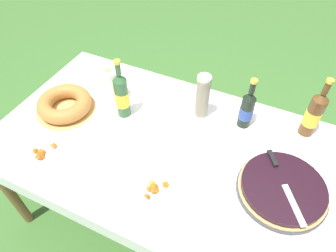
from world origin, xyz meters
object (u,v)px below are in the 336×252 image
Objects in this scene: berry_tart at (282,189)px; snack_plate_left at (154,190)px; cider_bottle_green at (122,95)px; bundt_cake at (65,104)px; snack_plate_near at (44,154)px; paper_towel_roll at (111,85)px; serving_knife at (282,179)px; juice_bottle_red at (247,109)px; cup_stack at (202,97)px; cider_bottle_amber at (314,114)px.

berry_tart is 2.00× the size of snack_plate_left.
bundt_cake is at bearing -160.21° from cider_bottle_green.
bundt_cake is 0.33m from snack_plate_near.
paper_towel_roll is (-0.12, 0.08, -0.03)m from cider_bottle_green.
snack_plate_left is (-0.49, -0.26, -0.05)m from serving_knife.
juice_bottle_red is at bearing 66.88° from snack_plate_left.
cider_bottle_amber is (0.54, 0.12, -0.00)m from cup_stack.
cup_stack is at bearing 44.86° from snack_plate_near.
juice_bottle_red is at bearing -164.96° from cider_bottle_amber.
juice_bottle_red is (0.23, 0.03, -0.02)m from cup_stack.
cup_stack is 0.77× the size of cider_bottle_amber.
berry_tart is at bearing -8.56° from cider_bottle_green.
snack_plate_near is at bearing -116.09° from cider_bottle_green.
cup_stack is 0.52m from paper_towel_roll.
serving_knife is 1.60× the size of paper_towel_roll.
serving_knife is 0.56m from snack_plate_left.
cider_bottle_green reaches higher than paper_towel_roll.
bundt_cake reaches higher than snack_plate_near.
serving_knife is at bearing -51.29° from juice_bottle_red.
snack_plate_near is at bearing -165.21° from berry_tart.
snack_plate_left is at bearing -44.57° from cider_bottle_green.
cider_bottle_amber is (0.05, 0.42, 0.10)m from berry_tart.
serving_knife is 0.87m from cider_bottle_green.
serving_knife reaches higher than berry_tart.
cider_bottle_green reaches higher than juice_bottle_red.
snack_plate_near is (-0.21, -0.42, -0.12)m from cider_bottle_green.
berry_tart is 1.66× the size of snack_plate_near.
cider_bottle_amber reaches higher than snack_plate_near.
juice_bottle_red reaches higher than snack_plate_near.
serving_knife is 1.01m from paper_towel_roll.
bundt_cake is 0.95× the size of cider_bottle_amber.
paper_towel_roll is (-0.74, -0.12, -0.01)m from juice_bottle_red.
berry_tart is at bearing 0.00° from serving_knife.
juice_bottle_red is (0.62, 0.20, -0.02)m from cider_bottle_green.
snack_plate_left is 0.97× the size of paper_towel_roll.
paper_towel_roll is at bearing -170.65° from juice_bottle_red.
snack_plate_left is at bearing -113.12° from juice_bottle_red.
cider_bottle_green reaches higher than bundt_cake.
paper_towel_roll is (0.08, 0.50, 0.09)m from snack_plate_near.
berry_tart is 0.43m from juice_bottle_red.
juice_bottle_red is at bearing 18.65° from bundt_cake.
juice_bottle_red reaches higher than serving_knife.
paper_towel_roll is (-1.00, 0.21, 0.07)m from berry_tart.
snack_plate_left is (-0.51, -0.24, -0.02)m from berry_tart.
cup_stack is 0.55m from snack_plate_left.
paper_towel_roll is (-0.50, 0.45, 0.09)m from snack_plate_left.
snack_plate_near is 0.51m from paper_towel_roll.
paper_towel_roll is (-0.99, 0.19, 0.04)m from serving_knife.
serving_knife reaches higher than snack_plate_near.
cider_bottle_green is 1.17× the size of juice_bottle_red.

